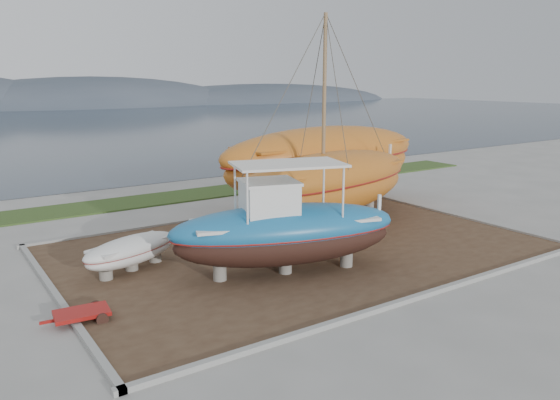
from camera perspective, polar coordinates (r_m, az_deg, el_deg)
ground at (r=18.68m, az=9.40°, el=-8.09°), size 140.00×140.00×0.00m
dirt_patch at (r=21.57m, az=2.11°, el=-4.99°), size 18.00×12.00×0.06m
curb_frame at (r=21.56m, az=2.11°, el=-4.87°), size 18.60×12.60×0.15m
grass_strip at (r=31.30m, az=-10.34°, el=0.40°), size 44.00×3.00×0.08m
sea at (r=83.76m, az=-25.64°, el=6.90°), size 260.00×100.00×0.04m
blue_caique at (r=18.20m, az=0.57°, el=-2.02°), size 8.22×4.57×3.78m
white_dinghy at (r=19.55m, az=-15.30°, el=-5.48°), size 4.03×2.72×1.13m
orange_sailboat at (r=23.50m, az=5.42°, el=7.78°), size 10.71×5.07×9.06m
orange_bare_hull at (r=27.90m, az=4.61°, el=3.33°), size 12.41×4.28×4.01m
red_trailer at (r=16.27m, az=-19.99°, el=-11.34°), size 2.26×1.29×0.31m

